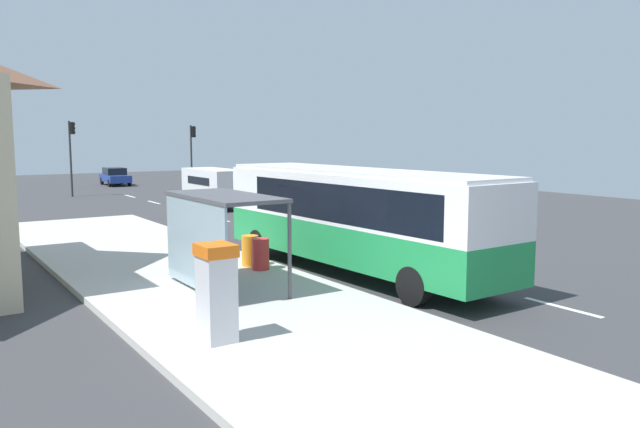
{
  "coord_description": "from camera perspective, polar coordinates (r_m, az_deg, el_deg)",
  "views": [
    {
      "loc": [
        -13.11,
        -15.27,
        4.19
      ],
      "look_at": [
        -1.0,
        2.91,
        1.5
      ],
      "focal_mm": 35.33,
      "sensor_mm": 36.0,
      "label": 1
    }
  ],
  "objects": [
    {
      "name": "white_van",
      "position": [
        37.59,
        -9.55,
        2.58
      ],
      "size": [
        2.04,
        5.2,
        2.3
      ],
      "color": "white",
      "rests_on": "ground"
    },
    {
      "name": "lane_stripe_seg_5",
      "position": [
        37.01,
        -12.29,
        0.37
      ],
      "size": [
        0.16,
        2.2,
        0.01
      ],
      "primitive_type": "cube",
      "color": "silver",
      "rests_on": "ground"
    },
    {
      "name": "traffic_light_far_side",
      "position": [
        47.39,
        -21.59,
        5.69
      ],
      "size": [
        0.49,
        0.28,
        5.28
      ],
      "color": "#2D2D2D",
      "rests_on": "ground"
    },
    {
      "name": "lane_stripe_seg_3",
      "position": [
        28.01,
        -4.78,
        -1.59
      ],
      "size": [
        0.16,
        2.2,
        0.01
      ],
      "primitive_type": "cube",
      "color": "silver",
      "rests_on": "ground"
    },
    {
      "name": "ticket_machine",
      "position": [
        12.57,
        -9.34,
        -6.97
      ],
      "size": [
        0.66,
        0.76,
        1.94
      ],
      "color": "silver",
      "rests_on": "sidewalk_platform"
    },
    {
      "name": "recycling_bin_red",
      "position": [
        19.18,
        -5.4,
        -3.63
      ],
      "size": [
        0.52,
        0.52,
        0.95
      ],
      "primitive_type": "cylinder",
      "color": "red",
      "rests_on": "sidewalk_platform"
    },
    {
      "name": "ground_plane",
      "position": [
        32.34,
        -9.46,
        -0.56
      ],
      "size": [
        56.0,
        92.0,
        0.04
      ],
      "primitive_type": "cube",
      "color": "#38383A"
    },
    {
      "name": "sidewalk_platform",
      "position": [
        18.97,
        -12.2,
        -5.62
      ],
      "size": [
        6.2,
        30.0,
        0.18
      ],
      "primitive_type": "cube",
      "color": "beige",
      "rests_on": "ground"
    },
    {
      "name": "lane_stripe_seg_1",
      "position": [
        19.98,
        9.27,
        -5.15
      ],
      "size": [
        0.16,
        2.2,
        0.01
      ],
      "primitive_type": "cube",
      "color": "silver",
      "rests_on": "ground"
    },
    {
      "name": "lane_stripe_seg_6",
      "position": [
        41.69,
        -14.81,
        1.02
      ],
      "size": [
        0.16,
        2.2,
        0.01
      ],
      "primitive_type": "cube",
      "color": "silver",
      "rests_on": "ground"
    },
    {
      "name": "bus",
      "position": [
        19.14,
        3.17,
        -0.03
      ],
      "size": [
        2.88,
        11.09,
        3.21
      ],
      "color": "#1E8C47",
      "rests_on": "ground"
    },
    {
      "name": "sedan_near",
      "position": [
        57.44,
        -18.07,
        3.28
      ],
      "size": [
        2.03,
        4.49,
        1.52
      ],
      "color": "navy",
      "rests_on": "ground"
    },
    {
      "name": "recycling_bin_orange",
      "position": [
        19.79,
        -6.36,
        -3.31
      ],
      "size": [
        0.52,
        0.52,
        0.95
      ],
      "primitive_type": "cylinder",
      "color": "orange",
      "rests_on": "sidewalk_platform"
    },
    {
      "name": "lane_stripe_seg_4",
      "position": [
        32.44,
        -9.06,
        -0.48
      ],
      "size": [
        0.16,
        2.2,
        0.01
      ],
      "primitive_type": "cube",
      "color": "silver",
      "rests_on": "ground"
    },
    {
      "name": "bus_shelter",
      "position": [
        16.6,
        -9.61,
        -0.32
      ],
      "size": [
        1.8,
        4.0,
        2.5
      ],
      "color": "#4C4C51",
      "rests_on": "sidewalk_platform"
    },
    {
      "name": "traffic_light_near_side",
      "position": [
        49.18,
        -11.49,
        5.91
      ],
      "size": [
        0.49,
        0.28,
        5.06
      ],
      "color": "#2D2D2D",
      "rests_on": "ground"
    },
    {
      "name": "lane_stripe_seg_7",
      "position": [
        46.43,
        -16.81,
        1.55
      ],
      "size": [
        0.16,
        2.2,
        0.01
      ],
      "primitive_type": "cube",
      "color": "silver",
      "rests_on": "ground"
    },
    {
      "name": "lane_stripe_seg_2",
      "position": [
        23.81,
        1.05,
        -3.1
      ],
      "size": [
        0.16,
        2.2,
        0.01
      ],
      "primitive_type": "cube",
      "color": "silver",
      "rests_on": "ground"
    },
    {
      "name": "lane_stripe_seg_0",
      "position": [
        16.78,
        21.08,
        -7.89
      ],
      "size": [
        0.16,
        2.2,
        0.01
      ],
      "primitive_type": "cube",
      "color": "silver",
      "rests_on": "ground"
    }
  ]
}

